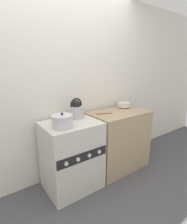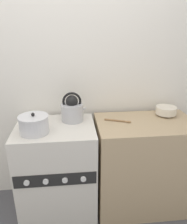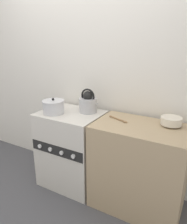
# 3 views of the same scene
# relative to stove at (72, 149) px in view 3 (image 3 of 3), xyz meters

# --- Properties ---
(ground_plane) EXTENTS (12.00, 12.00, 0.00)m
(ground_plane) POSITION_rel_stove_xyz_m (0.00, -0.27, -0.44)
(ground_plane) COLOR #4C4C51
(wall_back) EXTENTS (7.00, 0.06, 2.50)m
(wall_back) POSITION_rel_stove_xyz_m (0.00, 0.34, 0.81)
(wall_back) COLOR silver
(wall_back) RESTS_ON ground_plane
(stove) EXTENTS (0.67, 0.56, 0.88)m
(stove) POSITION_rel_stove_xyz_m (0.00, 0.00, 0.00)
(stove) COLOR beige
(stove) RESTS_ON ground_plane
(counter) EXTENTS (0.87, 0.54, 0.88)m
(counter) POSITION_rel_stove_xyz_m (0.80, 0.00, 0.00)
(counter) COLOR tan
(counter) RESTS_ON ground_plane
(kettle) EXTENTS (0.24, 0.19, 0.26)m
(kettle) POSITION_rel_stove_xyz_m (0.15, 0.12, 0.54)
(kettle) COLOR #B2B2B7
(kettle) RESTS_ON stove
(cooking_pot) EXTENTS (0.23, 0.23, 0.17)m
(cooking_pot) POSITION_rel_stove_xyz_m (-0.15, -0.10, 0.51)
(cooking_pot) COLOR silver
(cooking_pot) RESTS_ON stove
(enamel_bowl) EXTENTS (0.19, 0.19, 0.08)m
(enamel_bowl) POSITION_rel_stove_xyz_m (1.03, 0.14, 0.49)
(enamel_bowl) COLOR beige
(enamel_bowl) RESTS_ON counter
(wooden_spoon) EXTENTS (0.23, 0.11, 0.02)m
(wooden_spoon) POSITION_rel_stove_xyz_m (0.56, 0.03, 0.45)
(wooden_spoon) COLOR olive
(wooden_spoon) RESTS_ON counter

